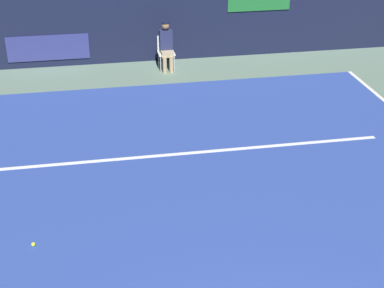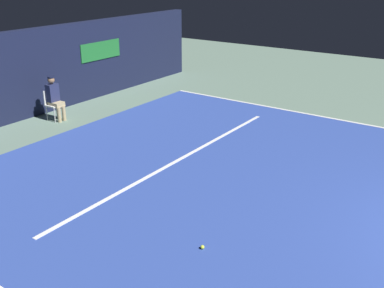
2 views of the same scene
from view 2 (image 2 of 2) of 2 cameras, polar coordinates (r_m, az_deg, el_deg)
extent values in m
plane|color=slate|center=(10.05, 7.64, -4.72)|extent=(31.54, 31.54, 0.00)
cube|color=#2D479E|center=(10.05, 7.64, -4.69)|extent=(10.56, 11.61, 0.01)
cube|color=white|center=(14.59, 17.29, 2.95)|extent=(0.10, 11.61, 0.01)
cube|color=white|center=(11.02, -1.73, -2.01)|extent=(8.23, 0.10, 0.01)
cube|color=#141933|center=(14.68, -20.41, 7.91)|extent=(15.73, 0.30, 2.60)
cube|color=#1E6B2D|center=(16.46, -11.20, 11.24)|extent=(1.80, 0.04, 0.60)
cube|color=white|center=(14.37, -16.56, 4.63)|extent=(0.45, 0.41, 0.04)
cube|color=white|center=(14.46, -17.17, 5.61)|extent=(0.42, 0.04, 0.42)
cylinder|color=#B2B2B7|center=(14.20, -16.58, 3.45)|extent=(0.03, 0.03, 0.46)
cylinder|color=#B2B2B7|center=(14.43, -15.46, 3.85)|extent=(0.03, 0.03, 0.46)
cylinder|color=#B2B2B7|center=(14.45, -17.46, 3.66)|extent=(0.03, 0.03, 0.46)
cylinder|color=#B2B2B7|center=(14.68, -16.35, 4.05)|extent=(0.03, 0.03, 0.46)
cube|color=tan|center=(14.30, -16.36, 4.74)|extent=(0.33, 0.41, 0.14)
cylinder|color=tan|center=(14.19, -16.05, 3.50)|extent=(0.11, 0.11, 0.46)
cylinder|color=tan|center=(14.30, -15.51, 3.69)|extent=(0.11, 0.11, 0.46)
cube|color=#23284C|center=(14.31, -16.82, 6.07)|extent=(0.35, 0.23, 0.52)
sphere|color=#8C6647|center=(14.22, -16.98, 7.54)|extent=(0.20, 0.20, 0.20)
cylinder|color=#141933|center=(14.20, -17.02, 7.89)|extent=(0.19, 0.19, 0.04)
sphere|color=#CCE033|center=(7.78, 1.29, -12.59)|extent=(0.07, 0.07, 0.07)
camera|label=1|loc=(7.64, 69.90, 16.46)|focal=53.79mm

